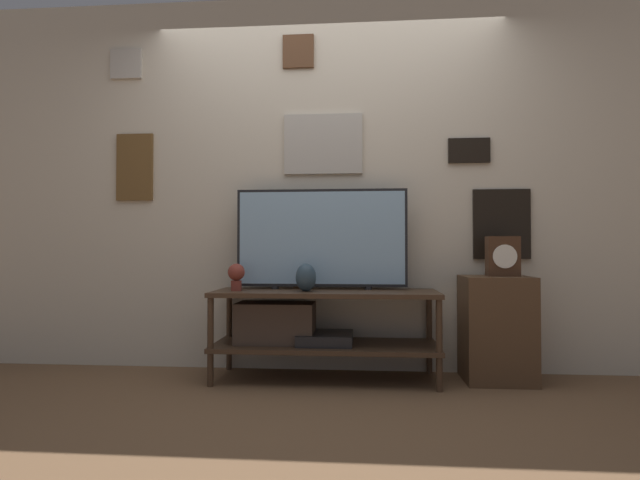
{
  "coord_description": "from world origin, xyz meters",
  "views": [
    {
      "loc": [
        0.24,
        -3.0,
        0.85
      ],
      "look_at": [
        -0.03,
        0.29,
        0.92
      ],
      "focal_mm": 28.0,
      "sensor_mm": 36.0,
      "label": 1
    }
  ],
  "objects_px": {
    "vase_slim_bronze": "(299,272)",
    "television": "(321,238)",
    "vase_urn_stoneware": "(306,277)",
    "decorative_bust": "(236,275)",
    "mantel_clock": "(503,256)"
  },
  "relations": [
    {
      "from": "television",
      "to": "decorative_bust",
      "type": "height_order",
      "value": "television"
    },
    {
      "from": "vase_urn_stoneware",
      "to": "decorative_bust",
      "type": "xyz_separation_m",
      "value": [
        -0.47,
        0.01,
        0.02
      ]
    },
    {
      "from": "vase_urn_stoneware",
      "to": "decorative_bust",
      "type": "distance_m",
      "value": 0.47
    },
    {
      "from": "vase_urn_stoneware",
      "to": "mantel_clock",
      "type": "height_order",
      "value": "mantel_clock"
    },
    {
      "from": "vase_slim_bronze",
      "to": "vase_urn_stoneware",
      "type": "relative_size",
      "value": 1.29
    },
    {
      "from": "television",
      "to": "vase_slim_bronze",
      "type": "height_order",
      "value": "television"
    },
    {
      "from": "decorative_bust",
      "to": "mantel_clock",
      "type": "relative_size",
      "value": 0.69
    },
    {
      "from": "vase_slim_bronze",
      "to": "vase_urn_stoneware",
      "type": "xyz_separation_m",
      "value": [
        0.08,
        -0.26,
        -0.03
      ]
    },
    {
      "from": "vase_slim_bronze",
      "to": "decorative_bust",
      "type": "distance_m",
      "value": 0.46
    },
    {
      "from": "television",
      "to": "vase_urn_stoneware",
      "type": "xyz_separation_m",
      "value": [
        -0.09,
        -0.17,
        -0.26
      ]
    },
    {
      "from": "decorative_bust",
      "to": "vase_slim_bronze",
      "type": "bearing_deg",
      "value": 32.84
    },
    {
      "from": "vase_slim_bronze",
      "to": "television",
      "type": "bearing_deg",
      "value": -28.64
    },
    {
      "from": "television",
      "to": "vase_slim_bronze",
      "type": "distance_m",
      "value": 0.3
    },
    {
      "from": "vase_urn_stoneware",
      "to": "mantel_clock",
      "type": "bearing_deg",
      "value": 5.3
    },
    {
      "from": "decorative_bust",
      "to": "mantel_clock",
      "type": "distance_m",
      "value": 1.76
    }
  ]
}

